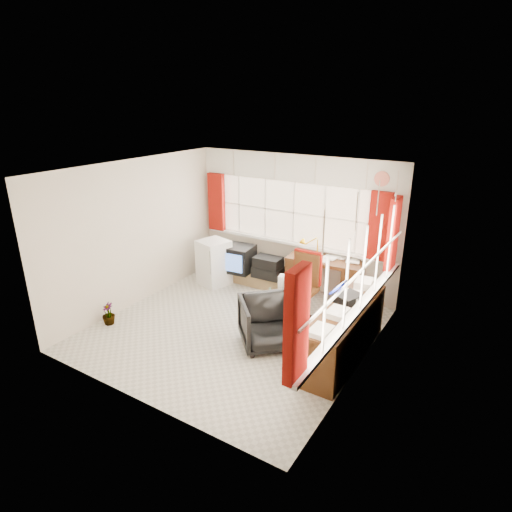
{
  "coord_description": "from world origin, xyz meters",
  "views": [
    {
      "loc": [
        3.41,
        -4.85,
        3.42
      ],
      "look_at": [
        0.07,
        0.55,
        1.07
      ],
      "focal_mm": 30.0,
      "sensor_mm": 36.0,
      "label": 1
    }
  ],
  "objects_px": {
    "office_chair": "(268,323)",
    "radiator": "(295,299)",
    "credenza": "(345,331)",
    "desk": "(325,276)",
    "crt_tv": "(238,259)",
    "task_chair": "(304,285)",
    "desk_lamp": "(318,244)",
    "mini_fridge": "(214,262)",
    "tv_bench": "(261,278)"
  },
  "relations": [
    {
      "from": "desk_lamp",
      "to": "crt_tv",
      "type": "height_order",
      "value": "desk_lamp"
    },
    {
      "from": "desk_lamp",
      "to": "crt_tv",
      "type": "relative_size",
      "value": 0.69
    },
    {
      "from": "tv_bench",
      "to": "desk",
      "type": "bearing_deg",
      "value": 3.49
    },
    {
      "from": "office_chair",
      "to": "tv_bench",
      "type": "bearing_deg",
      "value": 80.63
    },
    {
      "from": "office_chair",
      "to": "crt_tv",
      "type": "relative_size",
      "value": 1.32
    },
    {
      "from": "task_chair",
      "to": "office_chair",
      "type": "relative_size",
      "value": 1.45
    },
    {
      "from": "task_chair",
      "to": "radiator",
      "type": "relative_size",
      "value": 1.75
    },
    {
      "from": "office_chair",
      "to": "credenza",
      "type": "distance_m",
      "value": 1.09
    },
    {
      "from": "desk",
      "to": "office_chair",
      "type": "xyz_separation_m",
      "value": [
        -0.07,
        -1.91,
        -0.06
      ]
    },
    {
      "from": "radiator",
      "to": "mini_fridge",
      "type": "bearing_deg",
      "value": 171.37
    },
    {
      "from": "office_chair",
      "to": "radiator",
      "type": "bearing_deg",
      "value": 52.92
    },
    {
      "from": "credenza",
      "to": "mini_fridge",
      "type": "bearing_deg",
      "value": 160.92
    },
    {
      "from": "crt_tv",
      "to": "office_chair",
      "type": "bearing_deg",
      "value": -45.26
    },
    {
      "from": "credenza",
      "to": "tv_bench",
      "type": "distance_m",
      "value": 2.75
    },
    {
      "from": "office_chair",
      "to": "radiator",
      "type": "relative_size",
      "value": 1.21
    },
    {
      "from": "desk",
      "to": "credenza",
      "type": "xyz_separation_m",
      "value": [
        0.97,
        -1.6,
        -0.03
      ]
    },
    {
      "from": "radiator",
      "to": "credenza",
      "type": "relative_size",
      "value": 0.33
    },
    {
      "from": "credenza",
      "to": "desk",
      "type": "bearing_deg",
      "value": 121.18
    },
    {
      "from": "task_chair",
      "to": "mini_fridge",
      "type": "distance_m",
      "value": 2.14
    },
    {
      "from": "desk",
      "to": "tv_bench",
      "type": "height_order",
      "value": "desk"
    },
    {
      "from": "office_chair",
      "to": "tv_bench",
      "type": "distance_m",
      "value": 2.22
    },
    {
      "from": "radiator",
      "to": "credenza",
      "type": "distance_m",
      "value": 1.4
    },
    {
      "from": "desk",
      "to": "credenza",
      "type": "distance_m",
      "value": 1.87
    },
    {
      "from": "mini_fridge",
      "to": "credenza",
      "type": "bearing_deg",
      "value": -19.08
    },
    {
      "from": "mini_fridge",
      "to": "office_chair",
      "type": "bearing_deg",
      "value": -34.12
    },
    {
      "from": "desk",
      "to": "radiator",
      "type": "distance_m",
      "value": 0.87
    },
    {
      "from": "desk",
      "to": "crt_tv",
      "type": "distance_m",
      "value": 1.73
    },
    {
      "from": "tv_bench",
      "to": "office_chair",
      "type": "bearing_deg",
      "value": -55.9
    },
    {
      "from": "desk_lamp",
      "to": "office_chair",
      "type": "height_order",
      "value": "desk_lamp"
    },
    {
      "from": "task_chair",
      "to": "radiator",
      "type": "height_order",
      "value": "task_chair"
    },
    {
      "from": "radiator",
      "to": "crt_tv",
      "type": "bearing_deg",
      "value": 159.31
    },
    {
      "from": "task_chair",
      "to": "office_chair",
      "type": "height_order",
      "value": "task_chair"
    },
    {
      "from": "task_chair",
      "to": "crt_tv",
      "type": "distance_m",
      "value": 1.85
    },
    {
      "from": "desk",
      "to": "office_chair",
      "type": "height_order",
      "value": "desk"
    },
    {
      "from": "desk",
      "to": "crt_tv",
      "type": "relative_size",
      "value": 2.28
    },
    {
      "from": "task_chair",
      "to": "credenza",
      "type": "bearing_deg",
      "value": -35.19
    },
    {
      "from": "radiator",
      "to": "mini_fridge",
      "type": "relative_size",
      "value": 0.75
    },
    {
      "from": "crt_tv",
      "to": "tv_bench",
      "type": "bearing_deg",
      "value": 24.37
    },
    {
      "from": "mini_fridge",
      "to": "tv_bench",
      "type": "bearing_deg",
      "value": 30.91
    },
    {
      "from": "tv_bench",
      "to": "task_chair",
      "type": "bearing_deg",
      "value": -32.6
    },
    {
      "from": "radiator",
      "to": "desk",
      "type": "bearing_deg",
      "value": 76.85
    },
    {
      "from": "mini_fridge",
      "to": "task_chair",
      "type": "bearing_deg",
      "value": -10.36
    },
    {
      "from": "office_chair",
      "to": "mini_fridge",
      "type": "height_order",
      "value": "mini_fridge"
    },
    {
      "from": "desk",
      "to": "task_chair",
      "type": "distance_m",
      "value": 0.95
    },
    {
      "from": "credenza",
      "to": "tv_bench",
      "type": "height_order",
      "value": "credenza"
    },
    {
      "from": "task_chair",
      "to": "credenza",
      "type": "distance_m",
      "value": 1.19
    },
    {
      "from": "desk",
      "to": "radiator",
      "type": "relative_size",
      "value": 2.08
    },
    {
      "from": "tv_bench",
      "to": "mini_fridge",
      "type": "distance_m",
      "value": 0.96
    },
    {
      "from": "radiator",
      "to": "mini_fridge",
      "type": "xyz_separation_m",
      "value": [
        -1.89,
        0.29,
        0.17
      ]
    },
    {
      "from": "desk",
      "to": "credenza",
      "type": "relative_size",
      "value": 0.69
    }
  ]
}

